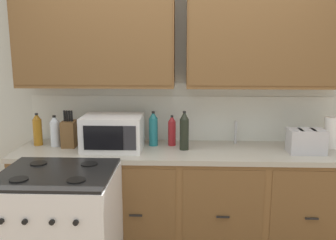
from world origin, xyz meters
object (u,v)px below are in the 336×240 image
(paper_towel_roll, at_px, (331,132))
(bottle_teal, at_px, (153,129))
(microwave, at_px, (113,133))
(bottle_clear, at_px, (55,131))
(bottle_dark, at_px, (184,131))
(toaster, at_px, (306,141))
(knife_block, at_px, (69,133))
(stove_range, at_px, (60,237))
(bottle_amber, at_px, (37,130))
(bottle_red, at_px, (172,131))

(paper_towel_roll, height_order, bottle_teal, bottle_teal)
(microwave, height_order, bottle_clear, microwave)
(bottle_dark, xyz_separation_m, bottle_clear, (-1.09, 0.07, -0.03))
(toaster, bearing_deg, knife_block, 176.76)
(paper_towel_roll, relative_size, bottle_teal, 0.88)
(knife_block, distance_m, bottle_clear, 0.13)
(microwave, distance_m, bottle_dark, 0.58)
(stove_range, relative_size, toaster, 3.39)
(microwave, bearing_deg, bottle_clear, 170.73)
(stove_range, xyz_separation_m, bottle_amber, (-0.40, 0.72, 0.59))
(toaster, relative_size, paper_towel_roll, 1.08)
(bottle_clear, bearing_deg, knife_block, -8.61)
(toaster, relative_size, bottle_amber, 1.01)
(bottle_dark, height_order, bottle_red, bottle_dark)
(toaster, bearing_deg, bottle_dark, 176.54)
(bottle_clear, bearing_deg, bottle_amber, 171.26)
(microwave, relative_size, bottle_teal, 1.63)
(stove_range, xyz_separation_m, knife_block, (-0.11, 0.67, 0.57))
(paper_towel_roll, bearing_deg, knife_block, -178.57)
(stove_range, distance_m, bottle_teal, 1.12)
(toaster, xyz_separation_m, bottle_teal, (-1.22, 0.18, 0.05))
(knife_block, bearing_deg, microwave, -9.49)
(microwave, bearing_deg, bottle_dark, 1.27)
(toaster, bearing_deg, paper_towel_roll, 33.10)
(bottle_teal, distance_m, bottle_red, 0.16)
(paper_towel_roll, distance_m, bottle_teal, 1.47)
(toaster, distance_m, bottle_clear, 2.06)
(bottle_amber, bearing_deg, stove_range, -60.97)
(microwave, relative_size, paper_towel_roll, 1.85)
(bottle_teal, xyz_separation_m, bottle_clear, (-0.83, -0.05, -0.02))
(paper_towel_roll, xyz_separation_m, bottle_teal, (-1.47, 0.01, 0.01))
(microwave, height_order, paper_towel_roll, microwave)
(toaster, bearing_deg, bottle_clear, 176.42)
(bottle_red, bearing_deg, bottle_dark, -51.24)
(bottle_dark, height_order, bottle_teal, bottle_dark)
(bottle_dark, relative_size, bottle_amber, 1.15)
(bottle_dark, distance_m, bottle_clear, 1.09)
(knife_block, xyz_separation_m, bottle_red, (0.86, 0.08, 0.01))
(microwave, distance_m, bottle_teal, 0.35)
(bottle_clear, bearing_deg, stove_range, -70.92)
(bottle_dark, bearing_deg, bottle_red, 128.76)
(microwave, bearing_deg, paper_towel_roll, 3.75)
(toaster, height_order, bottle_teal, bottle_teal)
(bottle_dark, xyz_separation_m, bottle_red, (-0.10, 0.13, -0.03))
(bottle_red, bearing_deg, bottle_teal, -176.05)
(bottle_amber, bearing_deg, microwave, -9.14)
(paper_towel_roll, distance_m, bottle_dark, 1.22)
(knife_block, xyz_separation_m, bottle_amber, (-0.29, 0.04, 0.02))
(microwave, distance_m, paper_towel_roll, 1.80)
(knife_block, bearing_deg, bottle_teal, 5.54)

